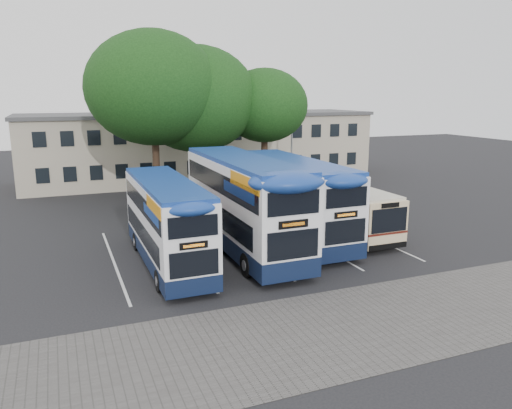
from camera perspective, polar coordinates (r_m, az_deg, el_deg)
The scene contains 12 objects.
ground at distance 24.10m, azimuth 12.06°, elevation -6.99°, with size 120.00×120.00×0.00m, color black.
paving_strip at distance 19.26m, azimuth 15.46°, elevation -12.31°, with size 40.00×6.00×0.01m, color #595654.
bay_lines at distance 26.64m, azimuth -0.76°, elevation -4.79°, with size 14.12×11.00×0.01m.
depot_building at distance 47.73m, azimuth -6.18°, elevation 6.76°, with size 32.40×8.40×6.20m.
lamp_post at distance 43.16m, azimuth 4.15°, elevation 8.75°, with size 0.25×1.05×9.06m.
tree_left at distance 36.10m, azimuth -11.69°, elevation 12.90°, with size 9.31×9.31×12.27m.
tree_mid at distance 37.88m, azimuth -6.93°, elevation 11.88°, with size 9.18×9.18×11.45m.
tree_right at distance 38.92m, azimuth 0.99°, elevation 11.23°, with size 6.62×6.62×9.86m.
bus_dd_left at distance 23.70m, azimuth -10.19°, elevation -1.62°, with size 2.36×9.71×4.04m.
bus_dd_mid at distance 25.48m, azimuth -1.48°, elevation 0.56°, with size 2.80×11.54×4.81m.
bus_dd_right at distance 27.64m, azimuth 4.36°, elevation 1.03°, with size 2.57×10.62×4.43m.
bus_single at distance 29.61m, azimuth 9.45°, elevation 0.00°, with size 2.40×9.44×2.81m.
Camera 1 is at (-12.94, -18.70, 7.98)m, focal length 35.00 mm.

